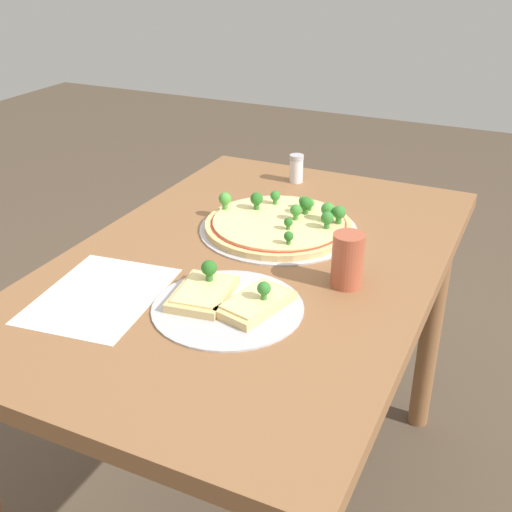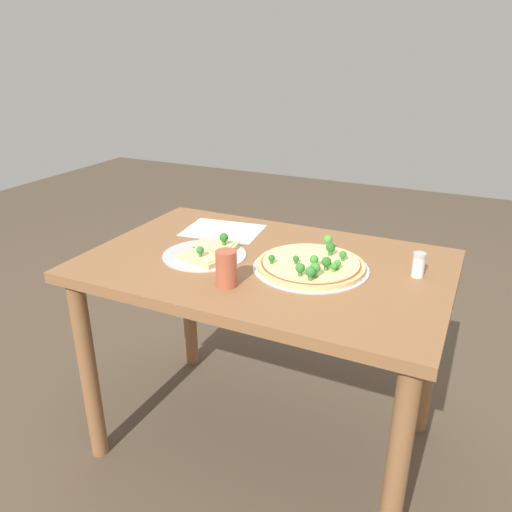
% 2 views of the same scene
% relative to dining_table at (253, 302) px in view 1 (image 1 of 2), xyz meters
% --- Properties ---
extents(ground_plane, '(8.00, 8.00, 0.00)m').
position_rel_dining_table_xyz_m(ground_plane, '(0.00, 0.00, -0.64)').
color(ground_plane, brown).
extents(dining_table, '(1.17, 0.76, 0.75)m').
position_rel_dining_table_xyz_m(dining_table, '(0.00, 0.00, 0.00)').
color(dining_table, brown).
rests_on(dining_table, ground_plane).
extents(pizza_tray_whole, '(0.37, 0.37, 0.07)m').
position_rel_dining_table_xyz_m(pizza_tray_whole, '(0.16, 0.00, 0.12)').
color(pizza_tray_whole, '#B7B7BC').
rests_on(pizza_tray_whole, dining_table).
extents(pizza_tray_slice, '(0.28, 0.28, 0.07)m').
position_rel_dining_table_xyz_m(pizza_tray_slice, '(-0.19, -0.04, 0.12)').
color(pizza_tray_slice, '#B7B7BC').
rests_on(pizza_tray_slice, dining_table).
extents(drinking_cup, '(0.06, 0.06, 0.11)m').
position_rel_dining_table_xyz_m(drinking_cup, '(-0.03, -0.22, 0.16)').
color(drinking_cup, '#AD5138').
rests_on(drinking_cup, dining_table).
extents(condiment_shaker, '(0.04, 0.04, 0.08)m').
position_rel_dining_table_xyz_m(condiment_shaker, '(0.47, 0.09, 0.15)').
color(condiment_shaker, silver).
rests_on(condiment_shaker, dining_table).
extents(paper_menu, '(0.31, 0.25, 0.00)m').
position_rel_dining_table_xyz_m(paper_menu, '(-0.27, 0.20, 0.11)').
color(paper_menu, silver).
rests_on(paper_menu, dining_table).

